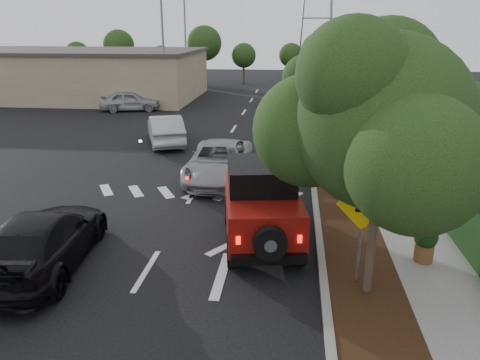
% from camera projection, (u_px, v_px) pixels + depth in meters
% --- Properties ---
extents(ground, '(120.00, 120.00, 0.00)m').
position_uv_depth(ground, '(146.00, 271.00, 12.31)').
color(ground, black).
rests_on(ground, ground).
extents(curb, '(0.20, 70.00, 0.15)m').
position_uv_depth(curb, '(310.00, 155.00, 23.10)').
color(curb, '#9E9B93').
rests_on(curb, ground).
extents(planting_strip, '(1.80, 70.00, 0.12)m').
position_uv_depth(planting_strip, '(331.00, 156.00, 23.00)').
color(planting_strip, black).
rests_on(planting_strip, ground).
extents(sidewalk, '(2.00, 70.00, 0.12)m').
position_uv_depth(sidewalk, '(370.00, 157.00, 22.79)').
color(sidewalk, gray).
rests_on(sidewalk, ground).
extents(hedge, '(0.80, 70.00, 0.80)m').
position_uv_depth(hedge, '(401.00, 151.00, 22.53)').
color(hedge, black).
rests_on(hedge, ground).
extents(commercial_building, '(22.00, 12.00, 4.00)m').
position_uv_depth(commercial_building, '(73.00, 75.00, 41.72)').
color(commercial_building, gray).
rests_on(commercial_building, ground).
extents(transmission_tower, '(7.00, 4.00, 28.00)m').
position_uv_depth(transmission_tower, '(314.00, 79.00, 56.93)').
color(transmission_tower, slate).
rests_on(transmission_tower, ground).
extents(street_tree_near, '(3.80, 3.80, 5.92)m').
position_uv_depth(street_tree_near, '(366.00, 294.00, 11.22)').
color(street_tree_near, black).
rests_on(street_tree_near, ground).
extents(street_tree_mid, '(3.20, 3.20, 5.32)m').
position_uv_depth(street_tree_mid, '(341.00, 195.00, 17.83)').
color(street_tree_mid, black).
rests_on(street_tree_mid, ground).
extents(street_tree_far, '(3.40, 3.40, 5.62)m').
position_uv_depth(street_tree_far, '(329.00, 152.00, 23.96)').
color(street_tree_far, black).
rests_on(street_tree_far, ground).
extents(light_pole_a, '(2.00, 0.22, 9.00)m').
position_uv_depth(light_pole_a, '(166.00, 106.00, 37.54)').
color(light_pole_a, slate).
rests_on(light_pole_a, ground).
extents(light_pole_b, '(2.00, 0.22, 9.00)m').
position_uv_depth(light_pole_b, '(187.00, 87.00, 48.97)').
color(light_pole_b, slate).
rests_on(light_pole_b, ground).
extents(red_jeep, '(2.69, 4.78, 2.36)m').
position_uv_depth(red_jeep, '(261.00, 202.00, 13.79)').
color(red_jeep, black).
rests_on(red_jeep, ground).
extents(silver_suv_ahead, '(2.67, 5.57, 1.53)m').
position_uv_depth(silver_suv_ahead, '(220.00, 161.00, 19.44)').
color(silver_suv_ahead, '#93959A').
rests_on(silver_suv_ahead, ground).
extents(black_suv_oncoming, '(2.73, 5.56, 1.56)m').
position_uv_depth(black_suv_oncoming, '(43.00, 240.00, 12.28)').
color(black_suv_oncoming, black).
rests_on(black_suv_oncoming, ground).
extents(silver_sedan_oncoming, '(3.26, 5.07, 1.58)m').
position_uv_depth(silver_sedan_oncoming, '(165.00, 130.00, 25.34)').
color(silver_sedan_oncoming, '#B1B4B9').
rests_on(silver_sedan_oncoming, ground).
extents(parked_suv, '(4.72, 2.83, 1.51)m').
position_uv_depth(parked_suv, '(130.00, 101.00, 35.26)').
color(parked_suv, '#A7A9AF').
rests_on(parked_suv, ground).
extents(speed_hump_sign, '(1.23, 0.14, 2.61)m').
position_uv_depth(speed_hump_sign, '(362.00, 218.00, 11.03)').
color(speed_hump_sign, slate).
rests_on(speed_hump_sign, ground).
extents(terracotta_planter, '(0.63, 0.63, 1.09)m').
position_uv_depth(terracotta_planter, '(426.00, 240.00, 12.38)').
color(terracotta_planter, brown).
rests_on(terracotta_planter, ground).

